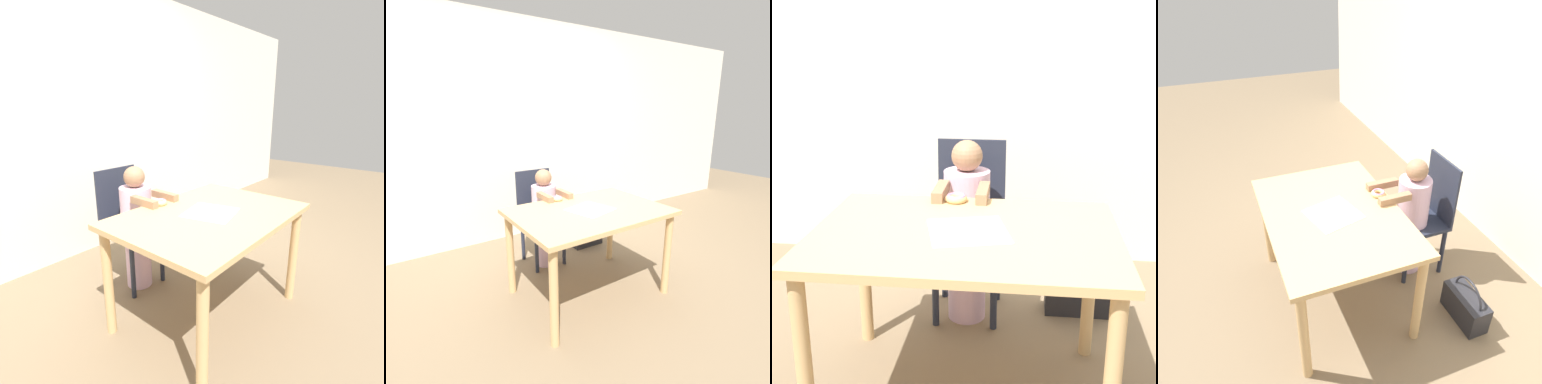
{
  "view_description": "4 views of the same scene",
  "coord_description": "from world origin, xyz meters",
  "views": [
    {
      "loc": [
        -1.44,
        -1.06,
        1.41
      ],
      "look_at": [
        -0.02,
        0.13,
        0.87
      ],
      "focal_mm": 28.0,
      "sensor_mm": 36.0,
      "label": 1
    },
    {
      "loc": [
        -1.33,
        -1.82,
        1.52
      ],
      "look_at": [
        -0.02,
        0.13,
        0.87
      ],
      "focal_mm": 28.0,
      "sensor_mm": 36.0,
      "label": 2
    },
    {
      "loc": [
        0.23,
        -1.93,
        1.5
      ],
      "look_at": [
        -0.02,
        0.13,
        0.87
      ],
      "focal_mm": 50.0,
      "sensor_mm": 36.0,
      "label": 3
    },
    {
      "loc": [
        1.86,
        -0.61,
        2.17
      ],
      "look_at": [
        -0.02,
        0.13,
        0.87
      ],
      "focal_mm": 35.0,
      "sensor_mm": 36.0,
      "label": 4
    }
  ],
  "objects": [
    {
      "name": "dining_table",
      "position": [
        0.0,
        0.0,
        0.65
      ],
      "size": [
        1.2,
        0.85,
        0.75
      ],
      "color": "tan",
      "rests_on": "ground_plane"
    },
    {
      "name": "chair",
      "position": [
        -0.07,
        0.76,
        0.47
      ],
      "size": [
        0.37,
        0.38,
        0.93
      ],
      "color": "#232838",
      "rests_on": "ground_plane"
    },
    {
      "name": "donut",
      "position": [
        -0.08,
        0.36,
        0.76
      ],
      "size": [
        0.1,
        0.1,
        0.03
      ],
      "color": "#DBB270",
      "rests_on": "dining_table"
    },
    {
      "name": "napkin",
      "position": [
        0.01,
        -0.0,
        0.75
      ],
      "size": [
        0.36,
        0.36,
        0.0
      ],
      "color": "white",
      "rests_on": "dining_table"
    },
    {
      "name": "handbag",
      "position": [
        0.53,
        0.77,
        0.12
      ],
      "size": [
        0.35,
        0.15,
        0.35
      ],
      "color": "#232328",
      "rests_on": "ground_plane"
    },
    {
      "name": "child_figure",
      "position": [
        -0.07,
        0.64,
        0.49
      ],
      "size": [
        0.25,
        0.45,
        0.97
      ],
      "color": "silver",
      "rests_on": "ground_plane"
    },
    {
      "name": "ground_plane",
      "position": [
        0.0,
        0.0,
        0.0
      ],
      "size": [
        12.0,
        12.0,
        0.0
      ],
      "primitive_type": "plane",
      "color": "#7A664C"
    },
    {
      "name": "wall_back",
      "position": [
        0.0,
        1.52,
        1.25
      ],
      "size": [
        8.0,
        0.05,
        2.5
      ],
      "color": "silver",
      "rests_on": "ground_plane"
    }
  ]
}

